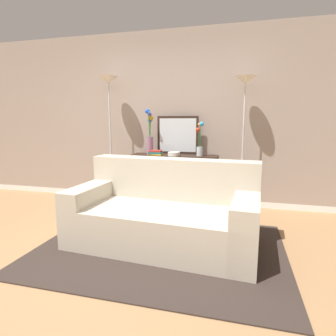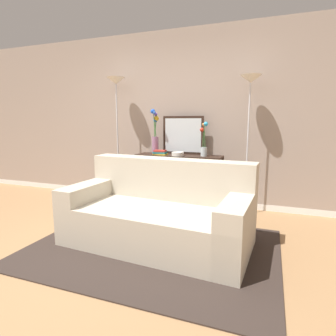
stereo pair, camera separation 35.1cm
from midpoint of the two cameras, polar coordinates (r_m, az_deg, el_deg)
ground_plane at (r=2.85m, az=-16.95°, el=-18.15°), size 16.00×16.00×0.02m
back_wall at (r=4.52m, az=-3.17°, el=9.93°), size 12.00×0.15×2.66m
area_rug at (r=2.99m, az=-5.06°, el=-16.06°), size 2.48×1.83×0.01m
couch at (r=3.01m, az=-4.03°, el=-9.59°), size 1.97×1.07×0.88m
console_table at (r=4.19m, az=-1.15°, el=-0.72°), size 1.29×0.35×0.80m
floor_lamp_left at (r=4.50m, az=-14.18°, el=12.39°), size 0.28×0.28×1.96m
floor_lamp_right at (r=3.96m, az=12.91°, el=12.05°), size 0.28×0.28×1.89m
wall_mirror at (r=4.26m, az=-0.38°, el=6.73°), size 0.64×0.02×0.57m
vase_tall_flowers at (r=4.27m, az=-6.13°, el=6.53°), size 0.11×0.13×0.68m
vase_short_flowers at (r=4.03m, az=4.04°, el=5.15°), size 0.12×0.10×0.49m
fruit_bowl at (r=4.04m, az=-1.27°, el=2.91°), size 0.18×0.18×0.06m
book_stack at (r=4.15m, az=-4.99°, el=3.12°), size 0.22×0.14×0.07m
book_row_under_console at (r=4.41m, az=-5.69°, el=-6.85°), size 0.34×0.18×0.13m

